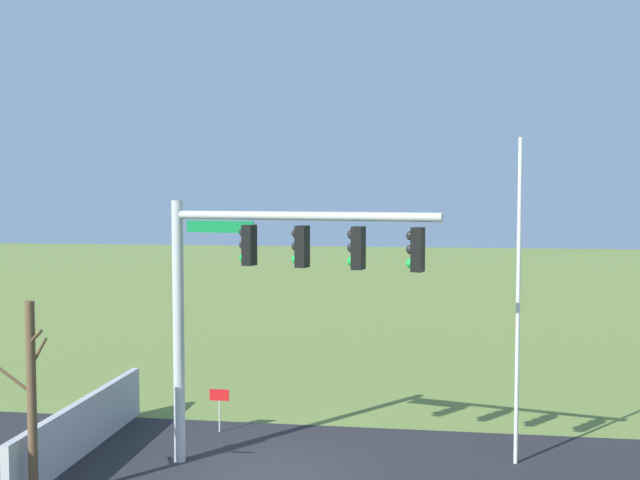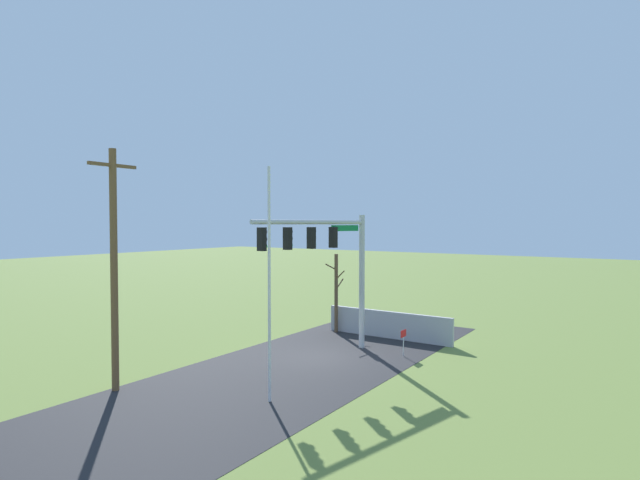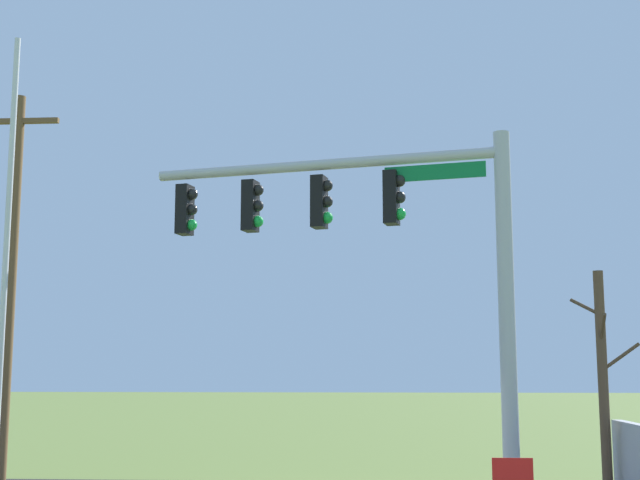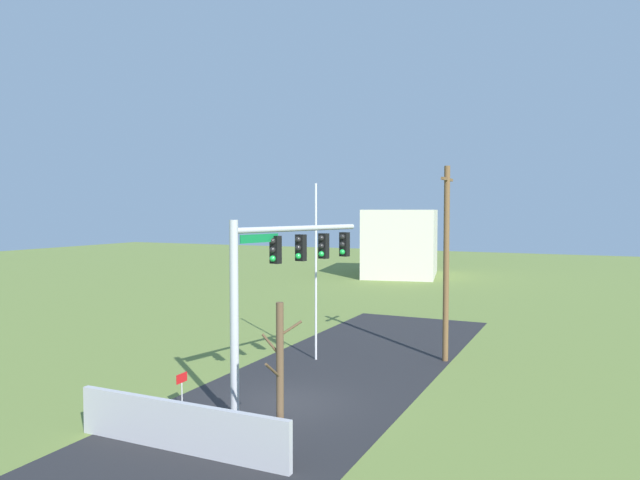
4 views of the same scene
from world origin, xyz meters
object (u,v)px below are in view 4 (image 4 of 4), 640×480
object	(u,v)px
signal_mast	(279,271)
distant_building	(401,243)
utility_pole	(446,260)
open_sign	(182,382)
bare_tree	(280,383)
flagpole	(316,272)

from	to	relation	value
signal_mast	distant_building	bearing A→B (deg)	-168.67
utility_pole	distant_building	bearing A→B (deg)	-159.77
distant_building	open_sign	bearing A→B (deg)	175.53
bare_tree	distant_building	world-z (taller)	distant_building
flagpole	open_sign	world-z (taller)	flagpole
open_sign	signal_mast	bearing A→B (deg)	121.42
distant_building	utility_pole	bearing A→B (deg)	-171.44
flagpole	utility_pole	xyz separation A→B (m)	(-2.26, 5.42, 0.55)
signal_mast	distant_building	xyz separation A→B (m)	(-41.66, -8.35, -1.27)
flagpole	bare_tree	size ratio (longest dim) A/B	1.83
utility_pole	open_sign	world-z (taller)	utility_pole
signal_mast	utility_pole	distance (m)	9.29
open_sign	distant_building	xyz separation A→B (m)	(-43.42, -5.48, 2.53)
flagpole	bare_tree	distance (m)	11.40
flagpole	distant_building	size ratio (longest dim) A/B	0.75
utility_pole	open_sign	distance (m)	12.77
signal_mast	open_sign	world-z (taller)	signal_mast
utility_pole	distant_building	world-z (taller)	utility_pole
signal_mast	flagpole	distance (m)	6.40
signal_mast	open_sign	size ratio (longest dim) A/B	5.35
flagpole	utility_pole	world-z (taller)	utility_pole
distant_building	flagpole	bearing A→B (deg)	179.23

